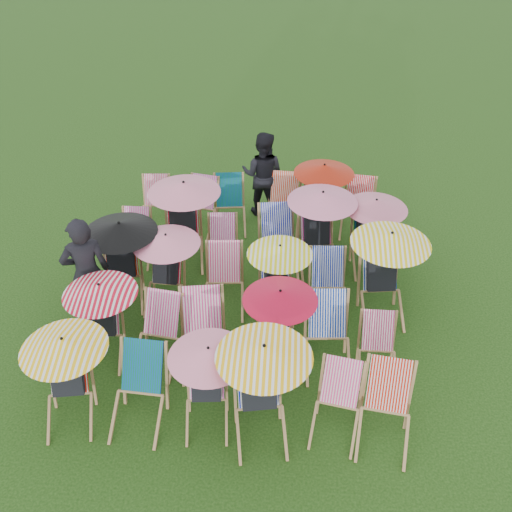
# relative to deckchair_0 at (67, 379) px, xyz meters

# --- Properties ---
(ground) EXTENTS (100.00, 100.00, 0.00)m
(ground) POSITION_rel_deckchair_0_xyz_m (2.06, 2.18, -0.67)
(ground) COLOR black
(ground) RESTS_ON ground
(deckchair_0) EXTENTS (1.07, 1.16, 1.27)m
(deckchair_0) POSITION_rel_deckchair_0_xyz_m (0.00, 0.00, 0.00)
(deckchair_0) COLOR #A0794B
(deckchair_0) RESTS_ON ground
(deckchair_1) EXTENTS (0.72, 0.96, 0.99)m
(deckchair_1) POSITION_rel_deckchair_0_xyz_m (0.88, -0.02, -0.17)
(deckchair_1) COLOR #A0794B
(deckchair_1) RESTS_ON ground
(deckchair_2) EXTENTS (1.01, 1.07, 1.19)m
(deckchair_2) POSITION_rel_deckchair_0_xyz_m (1.75, 0.05, -0.04)
(deckchair_2) COLOR #A0794B
(deckchair_2) RESTS_ON ground
(deckchair_3) EXTENTS (1.16, 1.26, 1.38)m
(deckchair_3) POSITION_rel_deckchair_0_xyz_m (2.43, -0.06, 0.06)
(deckchair_3) COLOR #A0794B
(deckchair_3) RESTS_ON ground
(deckchair_4) EXTENTS (0.73, 0.91, 0.88)m
(deckchair_4) POSITION_rel_deckchair_0_xyz_m (3.37, 0.00, -0.23)
(deckchair_4) COLOR #A0794B
(deckchair_4) RESTS_ON ground
(deckchair_5) EXTENTS (0.77, 0.98, 0.98)m
(deckchair_5) POSITION_rel_deckchair_0_xyz_m (3.96, -0.08, -0.18)
(deckchair_5) COLOR #A0794B
(deckchair_5) RESTS_ON ground
(deckchair_6) EXTENTS (1.03, 1.09, 1.22)m
(deckchair_6) POSITION_rel_deckchair_0_xyz_m (0.12, 1.08, -0.03)
(deckchair_6) COLOR #A0794B
(deckchair_6) RESTS_ON ground
(deckchair_7) EXTENTS (0.75, 0.95, 0.95)m
(deckchair_7) POSITION_rel_deckchair_0_xyz_m (0.90, 1.02, -0.19)
(deckchair_7) COLOR #A0794B
(deckchair_7) RESTS_ON ground
(deckchair_8) EXTENTS (0.81, 1.03, 1.02)m
(deckchair_8) POSITION_rel_deckchair_0_xyz_m (1.55, 1.04, -0.16)
(deckchair_8) COLOR #A0794B
(deckchair_8) RESTS_ON ground
(deckchair_9) EXTENTS (1.03, 1.09, 1.22)m
(deckchair_9) POSITION_rel_deckchair_0_xyz_m (2.57, 1.13, -0.03)
(deckchair_9) COLOR #A0794B
(deckchair_9) RESTS_ON ground
(deckchair_10) EXTENTS (0.73, 0.97, 1.00)m
(deckchair_10) POSITION_rel_deckchair_0_xyz_m (3.29, 1.12, -0.17)
(deckchair_10) COLOR #A0794B
(deckchair_10) RESTS_ON ground
(deckchair_11) EXTENTS (0.55, 0.77, 0.83)m
(deckchair_11) POSITION_rel_deckchair_0_xyz_m (3.98, 1.01, -0.26)
(deckchair_11) COLOR #A0794B
(deckchair_11) RESTS_ON ground
(deckchair_12) EXTENTS (1.15, 1.25, 1.37)m
(deckchair_12) POSITION_rel_deckchair_0_xyz_m (0.08, 2.35, 0.05)
(deckchair_12) COLOR #A0794B
(deckchair_12) RESTS_ON ground
(deckchair_13) EXTENTS (1.05, 1.10, 1.24)m
(deckchair_13) POSITION_rel_deckchair_0_xyz_m (0.78, 2.28, -0.01)
(deckchair_13) COLOR #A0794B
(deckchair_13) RESTS_ON ground
(deckchair_14) EXTENTS (0.70, 0.93, 0.96)m
(deckchair_14) POSITION_rel_deckchair_0_xyz_m (1.71, 2.26, -0.19)
(deckchair_14) COLOR #A0794B
(deckchair_14) RESTS_ON ground
(deckchair_15) EXTENTS (1.00, 1.06, 1.18)m
(deckchair_15) POSITION_rel_deckchair_0_xyz_m (2.53, 2.20, -0.04)
(deckchair_15) COLOR #A0794B
(deckchair_15) RESTS_ON ground
(deckchair_16) EXTENTS (0.67, 0.90, 0.94)m
(deckchair_16) POSITION_rel_deckchair_0_xyz_m (3.33, 2.27, -0.20)
(deckchair_16) COLOR #A0794B
(deckchair_16) RESTS_ON ground
(deckchair_17) EXTENTS (1.20, 1.28, 1.42)m
(deckchair_17) POSITION_rel_deckchair_0_xyz_m (4.16, 2.29, 0.08)
(deckchair_17) COLOR #A0794B
(deckchair_17) RESTS_ON ground
(deckchair_18) EXTENTS (0.58, 0.79, 0.84)m
(deckchair_18) POSITION_rel_deckchair_0_xyz_m (0.01, 3.39, -0.25)
(deckchair_18) COLOR #A0794B
(deckchair_18) RESTS_ON ground
(deckchair_19) EXTENTS (1.23, 1.32, 1.46)m
(deckchair_19) POSITION_rel_deckchair_0_xyz_m (0.87, 3.47, 0.10)
(deckchair_19) COLOR #A0794B
(deckchair_19) RESTS_ON ground
(deckchair_20) EXTENTS (0.61, 0.81, 0.83)m
(deckchair_20) POSITION_rel_deckchair_0_xyz_m (1.55, 3.31, -0.25)
(deckchair_20) COLOR #A0794B
(deckchair_20) RESTS_ON ground
(deckchair_21) EXTENTS (0.81, 1.02, 1.01)m
(deckchair_21) POSITION_rel_deckchair_0_xyz_m (2.51, 3.36, -0.16)
(deckchair_21) COLOR #A0794B
(deckchair_21) RESTS_ON ground
(deckchair_22) EXTENTS (1.17, 1.26, 1.39)m
(deckchair_22) POSITION_rel_deckchair_0_xyz_m (3.19, 3.44, 0.06)
(deckchair_22) COLOR #A0794B
(deckchair_22) RESTS_ON ground
(deckchair_23) EXTENTS (1.06, 1.14, 1.26)m
(deckchair_23) POSITION_rel_deckchair_0_xyz_m (4.07, 3.48, -0.00)
(deckchair_23) COLOR #A0794B
(deckchair_23) RESTS_ON ground
(deckchair_24) EXTENTS (0.63, 0.84, 0.86)m
(deckchair_24) POSITION_rel_deckchair_0_xyz_m (0.13, 4.52, -0.24)
(deckchair_24) COLOR #A0794B
(deckchair_24) RESTS_ON ground
(deckchair_25) EXTENTS (0.75, 0.93, 0.91)m
(deckchair_25) POSITION_rel_deckchair_0_xyz_m (0.98, 4.45, -0.21)
(deckchair_25) COLOR #A0794B
(deckchair_25) RESTS_ON ground
(deckchair_26) EXTENTS (0.72, 0.93, 0.94)m
(deckchair_26) POSITION_rel_deckchair_0_xyz_m (1.55, 4.51, -0.20)
(deckchair_26) COLOR #A0794B
(deckchair_26) RESTS_ON ground
(deckchair_27) EXTENTS (0.70, 0.95, 1.00)m
(deckchair_27) POSITION_rel_deckchair_0_xyz_m (2.56, 4.51, -0.17)
(deckchair_27) COLOR #A0794B
(deckchair_27) RESTS_ON ground
(deckchair_28) EXTENTS (1.10, 1.14, 1.31)m
(deckchair_28) POSITION_rel_deckchair_0_xyz_m (3.23, 4.56, 0.02)
(deckchair_28) COLOR #A0794B
(deckchair_28) RESTS_ON ground
(deckchair_29) EXTENTS (0.73, 0.94, 0.95)m
(deckchair_29) POSITION_rel_deckchair_0_xyz_m (3.96, 4.57, -0.19)
(deckchair_29) COLOR #A0794B
(deckchair_29) RESTS_ON ground
(person_left) EXTENTS (0.81, 0.70, 1.87)m
(person_left) POSITION_rel_deckchair_0_xyz_m (-0.24, 1.76, 0.27)
(person_left) COLOR black
(person_left) RESTS_ON ground
(person_rear) EXTENTS (0.92, 0.77, 1.70)m
(person_rear) POSITION_rel_deckchair_0_xyz_m (2.13, 5.06, 0.18)
(person_rear) COLOR black
(person_rear) RESTS_ON ground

